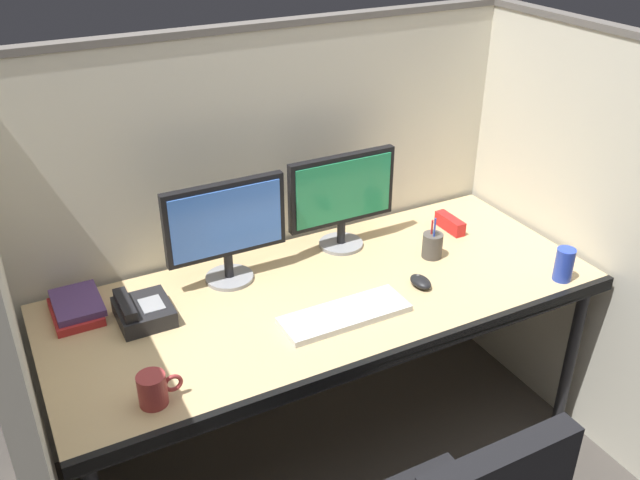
{
  "coord_description": "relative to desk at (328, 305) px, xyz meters",
  "views": [
    {
      "loc": [
        -0.95,
        -1.46,
        2.04
      ],
      "look_at": [
        0.0,
        0.35,
        0.92
      ],
      "focal_mm": 38.65,
      "sensor_mm": 36.0,
      "label": 1
    }
  ],
  "objects": [
    {
      "name": "cubicle_partition_left",
      "position": [
        -0.99,
        -0.09,
        0.1
      ],
      "size": [
        0.06,
        1.41,
        1.57
      ],
      "color": "beige",
      "rests_on": "ground"
    },
    {
      "name": "soda_can",
      "position": [
        0.78,
        -0.3,
        0.11
      ],
      "size": [
        0.07,
        0.07,
        0.12
      ],
      "primitive_type": "cylinder",
      "color": "#263FB2",
      "rests_on": "desk"
    },
    {
      "name": "desk_phone",
      "position": [
        -0.61,
        0.14,
        0.08
      ],
      "size": [
        0.17,
        0.19,
        0.09
      ],
      "color": "black",
      "rests_on": "desk"
    },
    {
      "name": "monitor_left",
      "position": [
        -0.27,
        0.24,
        0.27
      ],
      "size": [
        0.43,
        0.17,
        0.37
      ],
      "color": "gray",
      "rests_on": "desk"
    },
    {
      "name": "keyboard_main",
      "position": [
        -0.02,
        -0.15,
        0.06
      ],
      "size": [
        0.43,
        0.15,
        0.02
      ],
      "primitive_type": "cube",
      "color": "silver",
      "rests_on": "desk"
    },
    {
      "name": "desk",
      "position": [
        0.0,
        0.0,
        0.0
      ],
      "size": [
        1.9,
        0.8,
        0.74
      ],
      "color": "tan",
      "rests_on": "ground"
    },
    {
      "name": "pen_cup",
      "position": [
        0.46,
        0.04,
        0.1
      ],
      "size": [
        0.08,
        0.08,
        0.17
      ],
      "color": "#4C4742",
      "rests_on": "desk"
    },
    {
      "name": "red_stapler",
      "position": [
        0.66,
        0.19,
        0.08
      ],
      "size": [
        0.04,
        0.15,
        0.06
      ],
      "primitive_type": "cube",
      "color": "red",
      "rests_on": "desk"
    },
    {
      "name": "monitor_right",
      "position": [
        0.2,
        0.27,
        0.27
      ],
      "size": [
        0.43,
        0.17,
        0.37
      ],
      "color": "gray",
      "rests_on": "desk"
    },
    {
      "name": "book_stack",
      "position": [
        -0.79,
        0.27,
        0.07
      ],
      "size": [
        0.16,
        0.22,
        0.05
      ],
      "color": "#B22626",
      "rests_on": "desk"
    },
    {
      "name": "cubicle_partition_right",
      "position": [
        0.99,
        -0.09,
        0.1
      ],
      "size": [
        0.06,
        1.41,
        1.57
      ],
      "color": "beige",
      "rests_on": "ground"
    },
    {
      "name": "cubicle_partition_rear",
      "position": [
        0.0,
        0.46,
        0.1
      ],
      "size": [
        2.21,
        0.06,
        1.57
      ],
      "color": "beige",
      "rests_on": "ground"
    },
    {
      "name": "computer_mouse",
      "position": [
        0.31,
        -0.11,
        0.07
      ],
      "size": [
        0.06,
        0.1,
        0.04
      ],
      "color": "black",
      "rests_on": "desk"
    },
    {
      "name": "coffee_mug",
      "position": [
        -0.68,
        -0.26,
        0.1
      ],
      "size": [
        0.13,
        0.08,
        0.09
      ],
      "color": "#993333",
      "rests_on": "desk"
    }
  ]
}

